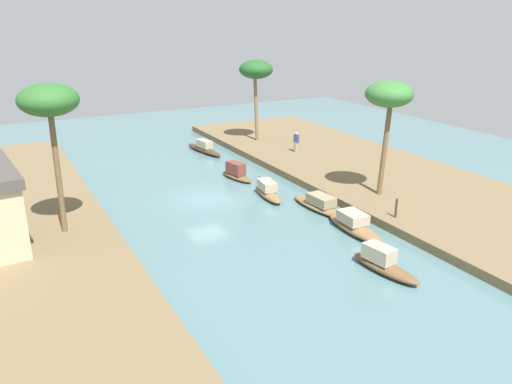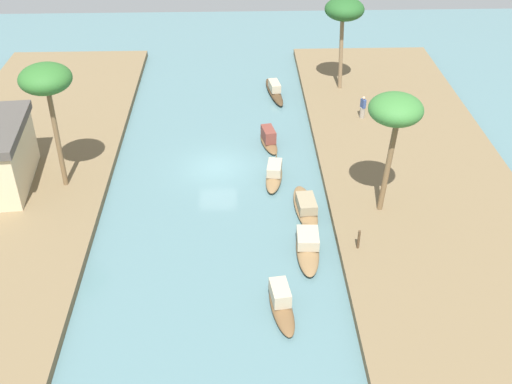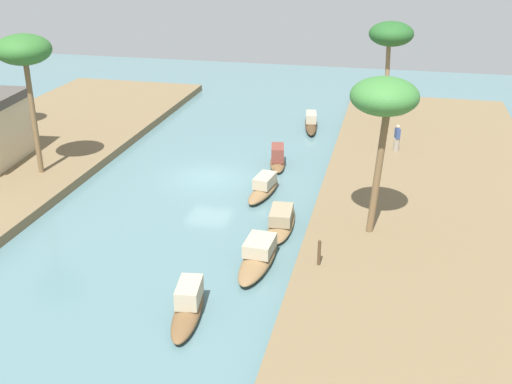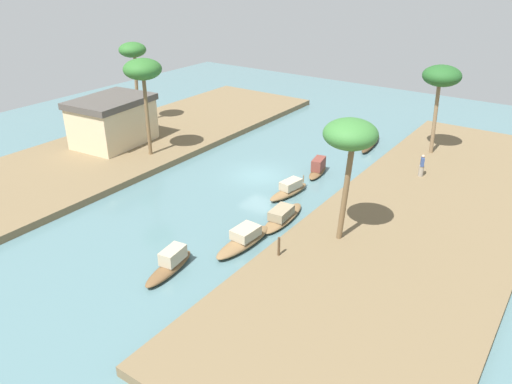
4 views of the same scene
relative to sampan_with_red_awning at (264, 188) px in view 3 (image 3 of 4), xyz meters
name	(u,v)px [view 3 (image 3 of 4)]	position (x,y,z in m)	size (l,w,h in m)	color
river_water	(208,178)	(1.56, 3.65, -0.40)	(64.72, 64.72, 0.00)	slate
riverbank_left	(435,194)	(1.56, -9.01, -0.15)	(39.41, 11.97, 0.51)	brown
riverbank_right	(13,157)	(1.56, 16.30, -0.15)	(39.41, 11.97, 0.51)	brown
sampan_with_red_awning	(264,188)	(0.00, 0.00, 0.00)	(3.88, 1.51, 1.05)	brown
sampan_with_tall_canopy	(311,122)	(12.60, -0.74, -0.02)	(5.29, 1.64, 1.11)	#47331E
sampan_downstream_large	(282,219)	(-3.52, -1.64, -0.05)	(4.69, 1.55, 0.97)	brown
sampan_foreground	(259,255)	(-7.25, -1.37, 0.01)	(4.62, 1.42, 1.10)	brown
sampan_midstream	(278,158)	(4.44, 0.13, 0.08)	(3.36, 1.51, 1.23)	brown
sampan_near_left_bank	(188,305)	(-11.55, 0.34, 0.04)	(3.90, 1.49, 1.19)	brown
person_on_near_bank	(397,139)	(7.38, -6.84, 0.84)	(0.48, 0.47, 1.67)	gray
mooring_post	(319,253)	(-7.63, -3.98, 0.66)	(0.14, 0.14, 1.11)	#4C3823
palm_tree_left_near	(384,100)	(-4.09, -6.01, 6.29)	(2.89, 2.89, 7.12)	brown
palm_tree_left_far	(391,36)	(12.66, -5.88, 6.31)	(2.97, 2.97, 7.14)	#7F6647
palm_tree_right_short	(24,52)	(-0.88, 12.78, 6.88)	(2.93, 2.93, 7.72)	brown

